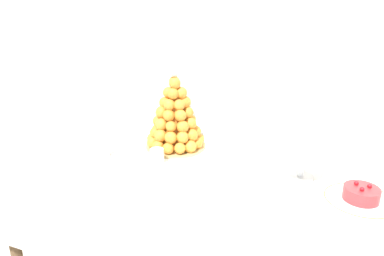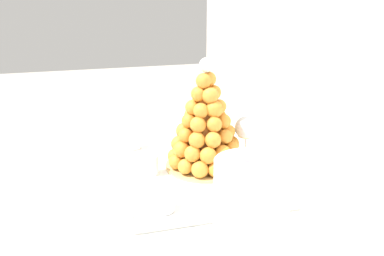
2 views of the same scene
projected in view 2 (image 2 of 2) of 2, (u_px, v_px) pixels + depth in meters
buffet_table at (208, 225)px, 1.21m from camera, size 1.63×0.91×0.75m
serving_tray at (188, 170)px, 1.35m from camera, size 0.62×0.44×0.02m
croquembouche at (206, 127)px, 1.32m from camera, size 0.25×0.25×0.34m
dessert_cup_left at (134, 142)px, 1.52m from camera, size 0.05×0.05×0.05m
dessert_cup_mid_left at (150, 165)px, 1.31m from camera, size 0.05×0.05×0.06m
dessert_cup_centre at (163, 201)px, 1.10m from camera, size 0.06×0.06×0.05m
macaron_goblet at (251, 205)px, 0.83m from camera, size 0.14×0.14×0.26m
wine_glass at (246, 130)px, 1.35m from camera, size 0.07×0.07×0.17m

